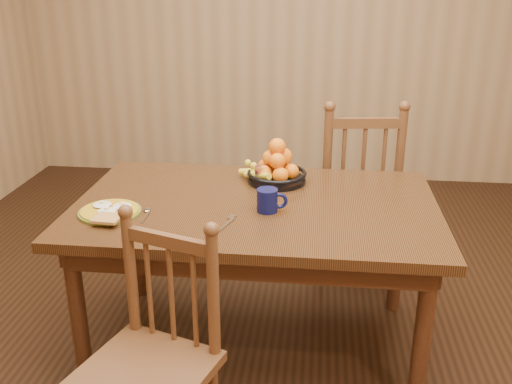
# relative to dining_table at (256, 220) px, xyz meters

# --- Properties ---
(room) EXTENTS (4.52, 5.02, 2.72)m
(room) POSITION_rel_dining_table_xyz_m (0.00, 0.00, 0.68)
(room) COLOR black
(room) RESTS_ON ground
(dining_table) EXTENTS (1.60, 1.00, 0.75)m
(dining_table) POSITION_rel_dining_table_xyz_m (0.00, 0.00, 0.00)
(dining_table) COLOR black
(dining_table) RESTS_ON ground
(chair_far) EXTENTS (0.53, 0.51, 1.05)m
(chair_far) POSITION_rel_dining_table_xyz_m (0.49, 0.80, -0.15)
(chair_far) COLOR #512918
(chair_far) RESTS_ON ground
(chair_near) EXTENTS (0.52, 0.51, 0.92)m
(chair_near) POSITION_rel_dining_table_xyz_m (-0.28, -0.75, -0.22)
(chair_near) COLOR #512918
(chair_near) RESTS_ON ground
(breakfast_plate) EXTENTS (0.26, 0.29, 0.04)m
(breakfast_plate) POSITION_rel_dining_table_xyz_m (-0.60, -0.20, 0.10)
(breakfast_plate) COLOR #59601E
(breakfast_plate) RESTS_ON dining_table
(fork) EXTENTS (0.06, 0.18, 0.00)m
(fork) POSITION_rel_dining_table_xyz_m (-0.09, -0.23, 0.09)
(fork) COLOR silver
(fork) RESTS_ON dining_table
(spoon) EXTENTS (0.04, 0.16, 0.01)m
(spoon) POSITION_rel_dining_table_xyz_m (-0.45, -0.17, 0.09)
(spoon) COLOR silver
(spoon) RESTS_ON dining_table
(coffee_mug) EXTENTS (0.13, 0.09, 0.10)m
(coffee_mug) POSITION_rel_dining_table_xyz_m (0.06, -0.09, 0.14)
(coffee_mug) COLOR #0A0C37
(coffee_mug) RESTS_ON dining_table
(juice_glass) EXTENTS (0.06, 0.06, 0.09)m
(juice_glass) POSITION_rel_dining_table_xyz_m (-0.00, 0.24, 0.13)
(juice_glass) COLOR silver
(juice_glass) RESTS_ON dining_table
(fruit_bowl) EXTENTS (0.32, 0.29, 0.22)m
(fruit_bowl) POSITION_rel_dining_table_xyz_m (0.06, 0.28, 0.15)
(fruit_bowl) COLOR black
(fruit_bowl) RESTS_ON dining_table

